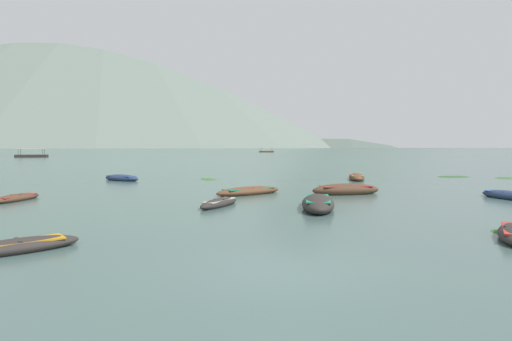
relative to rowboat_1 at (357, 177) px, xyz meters
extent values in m
plane|color=#425B56|center=(-10.65, 1474.69, -0.21)|extent=(6000.00, 6000.00, 0.00)
cone|color=#4C5B56|center=(-792.18, 1716.54, 228.72)|extent=(1741.71, 1741.71, 457.86)
cone|color=slate|center=(-375.78, 1553.39, 301.81)|extent=(1806.73, 1806.73, 604.03)
cone|color=#56665B|center=(315.00, 1421.86, 192.90)|extent=(1022.45, 1022.45, 386.22)
ellipsoid|color=brown|center=(0.00, 0.00, -0.01)|extent=(2.49, 4.70, 0.68)
cube|color=olive|center=(0.00, 0.00, 0.20)|extent=(1.79, 3.39, 0.05)
cube|color=brown|center=(0.00, 0.00, 0.25)|extent=(0.86, 0.32, 0.04)
ellipsoid|color=brown|center=(-10.10, -9.99, -0.04)|extent=(4.50, 3.48, 0.57)
cube|color=#197A56|center=(-10.10, -9.99, 0.13)|extent=(3.24, 2.50, 0.05)
cube|color=brown|center=(-10.10, -9.99, 0.18)|extent=(0.52, 0.76, 0.04)
ellipsoid|color=#4C3323|center=(-22.41, -11.63, -0.08)|extent=(1.76, 3.43, 0.43)
cube|color=#B22D28|center=(-22.41, -11.63, 0.05)|extent=(1.27, 2.47, 0.05)
cube|color=#4C3323|center=(-22.41, -11.63, 0.10)|extent=(0.63, 0.24, 0.04)
ellipsoid|color=#2D2826|center=(-17.42, -22.81, -0.08)|extent=(3.11, 2.54, 0.44)
cube|color=orange|center=(-17.42, -22.81, 0.06)|extent=(2.24, 1.83, 0.05)
cube|color=#2D2826|center=(-17.42, -22.81, 0.11)|extent=(0.44, 0.59, 0.04)
ellipsoid|color=#2D2826|center=(-11.93, -14.80, -0.07)|extent=(2.29, 3.21, 0.47)
cube|color=#B7B2A3|center=(-11.93, -14.80, 0.07)|extent=(1.65, 2.31, 0.05)
cube|color=#2D2826|center=(-11.93, -14.80, 0.12)|extent=(0.51, 0.34, 0.04)
ellipsoid|color=navy|center=(3.64, -13.61, -0.05)|extent=(1.66, 3.57, 0.55)
cube|color=#28519E|center=(3.64, -13.61, 0.12)|extent=(1.19, 2.57, 0.05)
cube|color=navy|center=(3.64, -13.61, 0.17)|extent=(0.77, 0.20, 0.04)
ellipsoid|color=#2D2826|center=(-7.51, -16.10, 0.02)|extent=(2.42, 4.60, 0.78)
cube|color=#197A56|center=(-7.51, -16.10, 0.26)|extent=(1.74, 3.31, 0.05)
cube|color=#2D2826|center=(-7.51, -16.10, 0.31)|extent=(0.97, 0.31, 0.04)
ellipsoid|color=navy|center=(-19.73, 1.16, -0.02)|extent=(3.73, 3.35, 0.63)
cube|color=#28519E|center=(-19.73, 1.16, 0.17)|extent=(2.69, 2.41, 0.05)
cube|color=navy|center=(-19.73, 1.16, 0.22)|extent=(0.59, 0.70, 0.04)
ellipsoid|color=#4C3323|center=(-4.37, -10.48, 0.03)|extent=(4.33, 1.92, 0.79)
cube|color=#B22D28|center=(-4.37, -10.48, 0.26)|extent=(3.12, 1.38, 0.05)
cube|color=#4C3323|center=(-4.37, -10.48, 0.31)|extent=(0.20, 0.97, 0.04)
cube|color=brown|center=(15.06, 173.98, 0.06)|extent=(7.23, 2.31, 0.90)
cylinder|color=#4C4742|center=(12.31, 173.19, 1.18)|extent=(0.10, 0.10, 1.80)
cylinder|color=#4C4742|center=(12.34, 174.85, 1.18)|extent=(0.10, 0.10, 1.80)
cylinder|color=#4C4742|center=(17.78, 173.10, 1.18)|extent=(0.10, 0.10, 1.80)
cylinder|color=#4C4742|center=(17.80, 174.76, 1.18)|extent=(0.10, 0.10, 1.80)
cube|color=beige|center=(15.06, 173.98, 2.08)|extent=(6.08, 1.94, 0.12)
cube|color=#2D2826|center=(-59.35, 80.98, 0.06)|extent=(7.82, 3.66, 0.90)
cylinder|color=#4C4742|center=(-56.64, 82.37, 1.18)|extent=(0.10, 0.10, 1.80)
cylinder|color=#4C4742|center=(-56.38, 80.33, 1.18)|extent=(0.10, 0.10, 1.80)
cylinder|color=#4C4742|center=(-62.32, 81.64, 1.18)|extent=(0.10, 0.10, 1.80)
cylinder|color=#4C4742|center=(-62.05, 79.59, 1.18)|extent=(0.10, 0.10, 1.80)
cube|color=beige|center=(-59.35, 80.98, 2.08)|extent=(6.57, 3.07, 0.12)
ellipsoid|color=#2D5628|center=(10.12, 2.22, -0.21)|extent=(3.40, 2.47, 0.14)
ellipsoid|color=#38662D|center=(-12.56, 1.61, -0.21)|extent=(1.96, 2.81, 0.14)
ellipsoid|color=#38662D|center=(14.17, -0.07, -0.21)|extent=(3.61, 3.58, 0.14)
camera|label=1|loc=(-12.26, -34.47, 2.59)|focal=29.39mm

